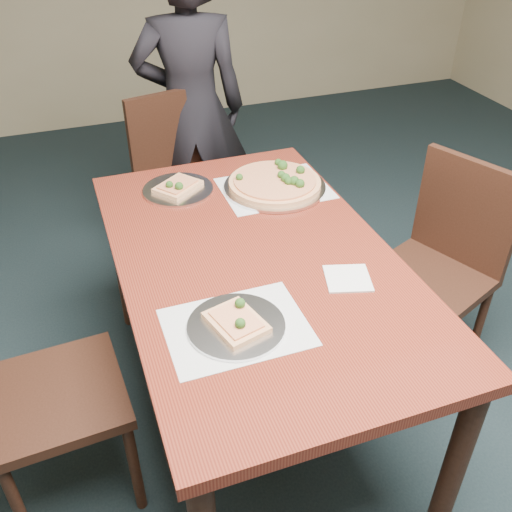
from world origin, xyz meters
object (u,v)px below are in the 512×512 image
object	(u,v)px
dining_table	(256,278)
pizza_pan	(276,183)
slice_plate_near	(236,324)
slice_plate_far	(178,188)
chair_right	(442,259)
chair_far	(181,175)
chair_left	(25,390)
diner	(191,109)

from	to	relation	value
dining_table	pizza_pan	size ratio (longest dim) A/B	3.68
dining_table	slice_plate_near	distance (m)	0.37
slice_plate_far	chair_right	bearing A→B (deg)	-27.30
chair_far	slice_plate_near	xyz separation A→B (m)	(-0.17, -1.42, 0.25)
slice_plate_far	dining_table	bearing A→B (deg)	-75.16
slice_plate_far	slice_plate_near	bearing A→B (deg)	-92.13
chair_left	slice_plate_near	world-z (taller)	chair_left
chair_right	slice_plate_far	bearing A→B (deg)	-139.59
chair_far	chair_left	world-z (taller)	same
chair_left	slice_plate_near	xyz separation A→B (m)	(0.62, -0.20, 0.25)
slice_plate_far	chair_far	bearing A→B (deg)	76.93
chair_far	chair_right	xyz separation A→B (m)	(0.82, -1.07, 0.00)
pizza_pan	diner	bearing A→B (deg)	97.79
chair_far	chair_left	bearing A→B (deg)	-135.61
chair_right	pizza_pan	world-z (taller)	chair_right
chair_right	chair_far	bearing A→B (deg)	-164.97
chair_far	chair_left	xyz separation A→B (m)	(-0.78, -1.22, 0.00)
chair_left	diner	distance (m)	1.69
chair_far	slice_plate_near	bearing A→B (deg)	-109.57
diner	pizza_pan	size ratio (longest dim) A/B	3.82
dining_table	chair_far	xyz separation A→B (m)	(-0.01, 1.11, -0.14)
chair_far	pizza_pan	world-z (taller)	chair_far
dining_table	diner	size ratio (longest dim) A/B	0.96
diner	slice_plate_far	world-z (taller)	diner
chair_right	diner	distance (m)	1.46
chair_far	diner	distance (m)	0.34
slice_plate_near	slice_plate_far	bearing A→B (deg)	87.87
chair_left	diner	bearing A→B (deg)	-36.23
dining_table	chair_right	size ratio (longest dim) A/B	1.65
pizza_pan	slice_plate_near	xyz separation A→B (m)	(-0.40, -0.73, -0.01)
slice_plate_far	chair_left	bearing A→B (deg)	-135.36
dining_table	chair_far	bearing A→B (deg)	90.28
pizza_pan	slice_plate_near	bearing A→B (deg)	-119.09
diner	pizza_pan	distance (m)	0.89
chair_far	slice_plate_near	size ratio (longest dim) A/B	3.25
dining_table	chair_left	distance (m)	0.81
chair_left	chair_right	bearing A→B (deg)	-88.18
chair_left	slice_plate_near	distance (m)	0.70
chair_left	chair_right	distance (m)	1.61
dining_table	chair_left	bearing A→B (deg)	-171.84
chair_right	slice_plate_far	xyz separation A→B (m)	(-0.95, 0.49, 0.25)
chair_left	diner	world-z (taller)	diner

